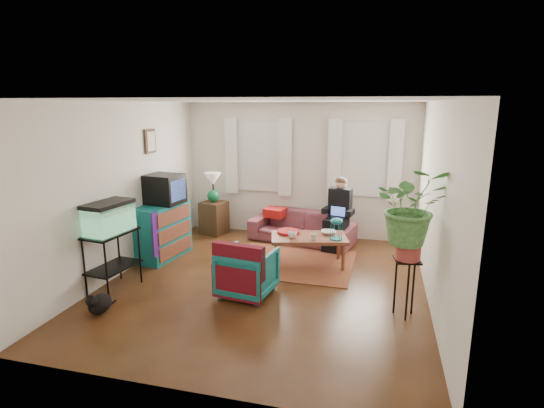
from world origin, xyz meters
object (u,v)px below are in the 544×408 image
(aquarium_stand, at_px, (113,261))
(coffee_table, at_px, (309,251))
(dresser, at_px, (162,231))
(plant_stand, at_px, (405,288))
(side_table, at_px, (214,218))
(sofa, at_px, (302,222))
(armchair, at_px, (247,270))

(aquarium_stand, relative_size, coffee_table, 0.70)
(dresser, distance_m, plant_stand, 4.08)
(side_table, xyz_separation_m, aquarium_stand, (-0.35, -2.86, 0.09))
(side_table, xyz_separation_m, dresser, (-0.34, -1.49, 0.13))
(side_table, distance_m, coffee_table, 2.49)
(side_table, relative_size, plant_stand, 0.88)
(aquarium_stand, xyz_separation_m, plant_stand, (3.92, 0.21, -0.05))
(sofa, distance_m, side_table, 1.82)
(side_table, height_order, armchair, armchair)
(aquarium_stand, xyz_separation_m, coffee_table, (2.49, 1.60, -0.17))
(armchair, bearing_deg, coffee_table, -108.19)
(sofa, bearing_deg, armchair, -85.44)
(dresser, height_order, armchair, dresser)
(armchair, distance_m, coffee_table, 1.42)
(sofa, height_order, armchair, sofa)
(aquarium_stand, bearing_deg, dresser, 97.09)
(dresser, xyz_separation_m, aquarium_stand, (-0.01, -1.37, -0.04))
(sofa, height_order, aquarium_stand, aquarium_stand)
(armchair, xyz_separation_m, coffee_table, (0.63, 1.27, -0.11))
(armchair, bearing_deg, dresser, -21.20)
(plant_stand, bearing_deg, dresser, 163.39)
(dresser, relative_size, armchair, 1.45)
(side_table, height_order, aquarium_stand, aquarium_stand)
(sofa, bearing_deg, coffee_table, -62.76)
(plant_stand, bearing_deg, coffee_table, 135.69)
(aquarium_stand, xyz_separation_m, armchair, (1.86, 0.33, -0.07))
(aquarium_stand, bearing_deg, sofa, 59.63)
(coffee_table, bearing_deg, armchair, -130.68)
(aquarium_stand, height_order, plant_stand, aquarium_stand)
(coffee_table, height_order, plant_stand, plant_stand)
(armchair, bearing_deg, sofa, -88.73)
(side_table, bearing_deg, aquarium_stand, -96.97)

